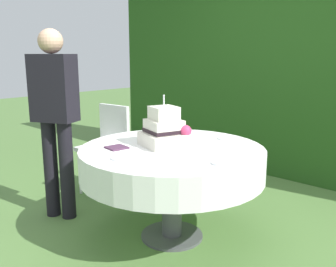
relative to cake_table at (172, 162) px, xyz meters
The scene contains 10 objects.
ground_plane 0.61m from the cake_table, ahead, with size 20.00×20.00×0.00m, color #547A3D.
foliage_hedge 2.28m from the cake_table, 90.00° to the left, with size 5.12×0.60×2.61m, color #234C19.
cake_table is the anchor object (origin of this frame).
wedding_cake 0.24m from the cake_table, behind, with size 0.39×0.39×0.39m.
serving_plate_near 0.52m from the cake_table, 74.40° to the left, with size 0.11×0.11×0.01m, color white.
serving_plate_far 0.48m from the cake_table, 95.67° to the right, with size 0.14×0.14×0.01m, color white.
serving_plate_left 0.53m from the cake_table, 12.28° to the right, with size 0.12×0.12×0.01m, color white.
napkin_stack 0.43m from the cake_table, 133.34° to the right, with size 0.14×0.14×0.01m, color #4C2D47.
garden_chair 1.20m from the cake_table, 165.33° to the left, with size 0.43×0.43×0.89m.
standing_person 1.09m from the cake_table, 158.81° to the right, with size 0.41×0.33×1.60m.
Camera 1 is at (1.78, -1.99, 1.40)m, focal length 39.65 mm.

